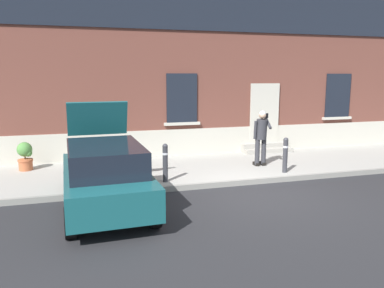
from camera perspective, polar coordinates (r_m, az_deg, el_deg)
name	(u,v)px	position (r m, az deg, el deg)	size (l,w,h in m)	color
ground_plane	(254,195)	(9.87, 9.22, -7.54)	(80.00, 80.00, 0.00)	#232326
sidewalk	(216,167)	(12.34, 3.63, -3.48)	(24.00, 3.60, 0.15)	#99968E
curb_edge	(239,183)	(10.67, 7.05, -5.72)	(24.00, 0.12, 0.15)	gray
building_facade	(194,55)	(14.37, 0.34, 13.13)	(24.00, 1.52, 7.50)	brown
entrance_stoop	(266,148)	(14.67, 10.93, -0.62)	(1.87, 0.64, 0.32)	#9E998E
hatchback_car_teal	(105,175)	(8.77, -12.78, -4.48)	(1.91, 4.12, 2.34)	#165156
bollard_near_person	(285,154)	(11.59, 13.70, -1.41)	(0.15, 0.15, 1.04)	#333338
bollard_far_left	(165,161)	(10.29, -4.00, -2.58)	(0.15, 0.15, 1.04)	#333338
person_on_phone	(261,135)	(12.21, 10.26, 1.39)	(0.51, 0.46, 1.75)	#2D2D33
planter_terracotta	(25,155)	(12.59, -23.54, -1.57)	(0.44, 0.44, 0.86)	#B25B38
planter_cream	(95,150)	(12.71, -14.24, -0.92)	(0.44, 0.44, 0.86)	beige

